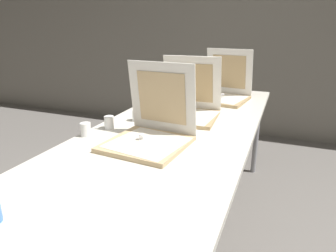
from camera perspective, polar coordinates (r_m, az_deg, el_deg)
The scene contains 10 objects.
wall_back at distance 3.81m, azimuth 13.91°, elevation 17.96°, with size 10.00×0.10×2.60m, color gray.
table at distance 1.75m, azimuth 1.55°, elevation -1.50°, with size 0.87×2.37×0.76m.
pizza_box_front at distance 1.46m, azimuth -3.41°, elevation -1.31°, with size 0.40×0.40×0.39m.
pizza_box_middle at distance 1.89m, azimuth 3.74°, elevation 3.26°, with size 0.39×0.39×0.38m.
pizza_box_back at distance 2.39m, azimuth 10.47°, elevation 6.25°, with size 0.41×0.42×0.39m.
cup_white_far at distance 2.16m, azimuth 0.55°, elevation 4.72°, with size 0.05×0.05×0.07m, color white.
cup_white_near_center at distance 1.72m, azimuth -11.13°, elevation 0.68°, with size 0.05×0.05×0.07m, color white.
cup_white_mid at distance 1.83m, azimuth -5.96°, elevation 2.08°, with size 0.05×0.05×0.07m, color white.
cup_white_near_left at distance 1.63m, azimuth -15.43°, elevation -0.65°, with size 0.05×0.05×0.07m, color white.
napkin_pile at distance 0.95m, azimuth -26.63°, elevation -19.12°, with size 0.17×0.17×0.01m.
Camera 1 is at (0.56, -0.89, 1.31)m, focal length 31.98 mm.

